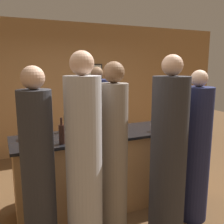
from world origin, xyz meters
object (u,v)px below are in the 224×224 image
object	(u,v)px
bartender	(98,130)
wine_bottle_0	(62,134)
guest_4	(38,175)
guest_1	(195,152)
ice_bucket	(38,129)
guest_2	(84,168)
guest_0	(114,160)
wine_bottle_2	(66,123)
wine_bottle_1	(82,123)
guest_3	(168,155)

from	to	relation	value
bartender	wine_bottle_0	xyz separation A→B (m)	(-0.80, -0.95, 0.27)
guest_4	wine_bottle_0	size ratio (longest dim) A/B	6.28
guest_1	ice_bucket	xyz separation A→B (m)	(-1.72, 0.85, 0.27)
guest_1	guest_4	distance (m)	1.84
guest_2	ice_bucket	distance (m)	1.03
guest_0	bartender	bearing A→B (deg)	75.64
guest_0	guest_1	size ratio (longest dim) A/B	1.05
wine_bottle_0	wine_bottle_2	xyz separation A→B (m)	(0.18, 0.51, 0.00)
wine_bottle_0	wine_bottle_1	distance (m)	0.55
bartender	guest_1	distance (m)	1.60
bartender	wine_bottle_1	world-z (taller)	bartender
wine_bottle_2	ice_bucket	distance (m)	0.41
bartender	wine_bottle_1	size ratio (longest dim) A/B	6.08
wine_bottle_0	guest_1	bearing A→B (deg)	-17.46
wine_bottle_1	guest_3	bearing A→B (deg)	-56.19
guest_4	guest_0	bearing A→B (deg)	-0.24
bartender	guest_0	distance (m)	1.45
guest_3	wine_bottle_0	size ratio (longest dim) A/B	6.65
guest_1	wine_bottle_0	distance (m)	1.61
guest_0	wine_bottle_1	bearing A→B (deg)	94.50
guest_4	wine_bottle_2	size ratio (longest dim) A/B	6.14
wine_bottle_1	wine_bottle_2	bearing A→B (deg)	151.12
guest_1	guest_4	xyz separation A→B (m)	(-1.84, 0.03, 0.04)
guest_2	guest_3	distance (m)	0.97
guest_0	guest_3	world-z (taller)	guest_3
guest_3	guest_2	bearing A→B (deg)	-179.59
ice_bucket	bartender	bearing A→B (deg)	29.85
wine_bottle_2	guest_4	bearing A→B (deg)	-118.14
guest_1	ice_bucket	size ratio (longest dim) A/B	8.76
guest_4	bartender	bearing A→B (deg)	51.26
guest_3	wine_bottle_0	bearing A→B (deg)	150.32
guest_0	ice_bucket	distance (m)	1.07
guest_4	ice_bucket	xyz separation A→B (m)	(0.12, 0.82, 0.23)
guest_0	ice_bucket	bearing A→B (deg)	128.01
bartender	guest_1	xyz separation A→B (m)	(0.71, -1.43, -0.02)
guest_3	guest_4	distance (m)	1.37
guest_2	ice_bucket	world-z (taller)	guest_2
guest_1	guest_3	world-z (taller)	guest_3
guest_4	wine_bottle_0	distance (m)	0.61
guest_4	ice_bucket	distance (m)	0.87
guest_3	wine_bottle_2	xyz separation A→B (m)	(-0.85, 1.09, 0.22)
wine_bottle_1	ice_bucket	xyz separation A→B (m)	(-0.58, -0.03, -0.02)
bartender	guest_4	xyz separation A→B (m)	(-1.13, -1.40, 0.02)
guest_4	wine_bottle_1	size ratio (longest dim) A/B	6.15
guest_4	wine_bottle_2	xyz separation A→B (m)	(0.51, 0.95, 0.25)
ice_bucket	guest_1	bearing A→B (deg)	-26.32
guest_1	guest_4	bearing A→B (deg)	179.18
guest_0	guest_2	bearing A→B (deg)	-158.85
guest_0	ice_bucket	xyz separation A→B (m)	(-0.65, 0.83, 0.21)
guest_0	guest_2	xyz separation A→B (m)	(-0.37, -0.14, 0.03)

